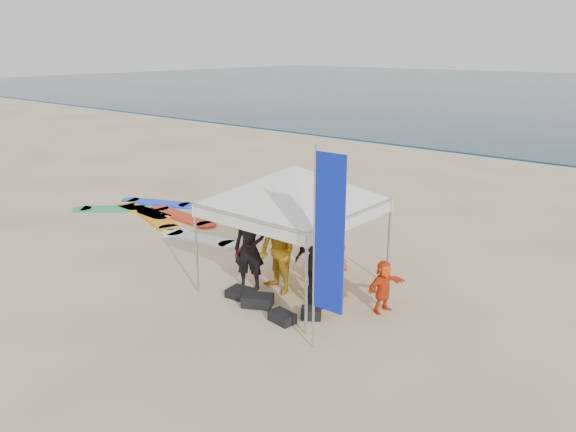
{
  "coord_description": "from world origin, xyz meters",
  "views": [
    {
      "loc": [
        7.14,
        -6.23,
        4.69
      ],
      "look_at": [
        -0.14,
        2.6,
        1.2
      ],
      "focal_mm": 35.0,
      "sensor_mm": 36.0,
      "label": 1
    }
  ],
  "objects_px": {
    "person_black_a": "(250,249)",
    "person_yellow": "(278,251)",
    "person_orange_b": "(326,236)",
    "surfboard_spread": "(169,216)",
    "person_seated": "(383,286)",
    "canopy_tent": "(294,166)",
    "person_orange_a": "(325,245)",
    "feather_flag": "(328,237)",
    "marker_pennant": "(244,256)",
    "person_black_b": "(318,265)"
  },
  "relations": [
    {
      "from": "person_orange_a",
      "to": "person_black_b",
      "type": "bearing_deg",
      "value": 133.4
    },
    {
      "from": "person_yellow",
      "to": "marker_pennant",
      "type": "height_order",
      "value": "person_yellow"
    },
    {
      "from": "person_black_a",
      "to": "feather_flag",
      "type": "xyz_separation_m",
      "value": [
        2.62,
        -1.06,
        1.11
      ]
    },
    {
      "from": "person_black_b",
      "to": "marker_pennant",
      "type": "relative_size",
      "value": 2.62
    },
    {
      "from": "person_seated",
      "to": "surfboard_spread",
      "type": "relative_size",
      "value": 0.17
    },
    {
      "from": "person_black_b",
      "to": "surfboard_spread",
      "type": "height_order",
      "value": "person_black_b"
    },
    {
      "from": "person_black_b",
      "to": "person_yellow",
      "type": "bearing_deg",
      "value": -8.78
    },
    {
      "from": "person_yellow",
      "to": "surfboard_spread",
      "type": "distance_m",
      "value": 6.02
    },
    {
      "from": "person_black_a",
      "to": "person_orange_b",
      "type": "xyz_separation_m",
      "value": [
        0.74,
        1.55,
        0.01
      ]
    },
    {
      "from": "person_yellow",
      "to": "person_seated",
      "type": "height_order",
      "value": "person_yellow"
    },
    {
      "from": "person_black_b",
      "to": "person_seated",
      "type": "distance_m",
      "value": 1.24
    },
    {
      "from": "person_yellow",
      "to": "feather_flag",
      "type": "xyz_separation_m",
      "value": [
        2.1,
        -1.29,
        1.1
      ]
    },
    {
      "from": "person_black_a",
      "to": "canopy_tent",
      "type": "distance_m",
      "value": 1.88
    },
    {
      "from": "person_orange_a",
      "to": "feather_flag",
      "type": "distance_m",
      "value": 2.64
    },
    {
      "from": "canopy_tent",
      "to": "feather_flag",
      "type": "relative_size",
      "value": 1.15
    },
    {
      "from": "person_seated",
      "to": "canopy_tent",
      "type": "bearing_deg",
      "value": 109.53
    },
    {
      "from": "person_black_a",
      "to": "person_orange_a",
      "type": "xyz_separation_m",
      "value": [
        1.18,
        0.91,
        0.1
      ]
    },
    {
      "from": "feather_flag",
      "to": "marker_pennant",
      "type": "distance_m",
      "value": 3.66
    },
    {
      "from": "person_orange_b",
      "to": "surfboard_spread",
      "type": "relative_size",
      "value": 0.29
    },
    {
      "from": "person_black_b",
      "to": "surfboard_spread",
      "type": "distance_m",
      "value": 6.99
    },
    {
      "from": "person_black_b",
      "to": "marker_pennant",
      "type": "xyz_separation_m",
      "value": [
        -1.99,
        0.11,
        -0.34
      ]
    },
    {
      "from": "marker_pennant",
      "to": "surfboard_spread",
      "type": "height_order",
      "value": "marker_pennant"
    },
    {
      "from": "person_orange_b",
      "to": "person_seated",
      "type": "distance_m",
      "value": 2.02
    },
    {
      "from": "person_orange_b",
      "to": "canopy_tent",
      "type": "bearing_deg",
      "value": 58.21
    },
    {
      "from": "person_seated",
      "to": "feather_flag",
      "type": "bearing_deg",
      "value": -165.78
    },
    {
      "from": "person_black_a",
      "to": "surfboard_spread",
      "type": "xyz_separation_m",
      "value": [
        -5.14,
        2.09,
        -0.81
      ]
    },
    {
      "from": "person_orange_b",
      "to": "feather_flag",
      "type": "distance_m",
      "value": 3.4
    },
    {
      "from": "surfboard_spread",
      "to": "person_orange_b",
      "type": "bearing_deg",
      "value": -5.22
    },
    {
      "from": "feather_flag",
      "to": "surfboard_spread",
      "type": "xyz_separation_m",
      "value": [
        -7.77,
        3.15,
        -1.92
      ]
    },
    {
      "from": "canopy_tent",
      "to": "person_yellow",
      "type": "bearing_deg",
      "value": -112.77
    },
    {
      "from": "person_yellow",
      "to": "surfboard_spread",
      "type": "height_order",
      "value": "person_yellow"
    },
    {
      "from": "person_orange_b",
      "to": "person_seated",
      "type": "height_order",
      "value": "person_orange_b"
    },
    {
      "from": "person_black_a",
      "to": "canopy_tent",
      "type": "height_order",
      "value": "canopy_tent"
    },
    {
      "from": "person_black_b",
      "to": "marker_pennant",
      "type": "bearing_deg",
      "value": -9.79
    },
    {
      "from": "marker_pennant",
      "to": "surfboard_spread",
      "type": "distance_m",
      "value": 5.04
    },
    {
      "from": "person_yellow",
      "to": "person_black_a",
      "type": "bearing_deg",
      "value": -141.4
    },
    {
      "from": "marker_pennant",
      "to": "person_seated",
      "type": "bearing_deg",
      "value": 9.27
    },
    {
      "from": "person_black_b",
      "to": "canopy_tent",
      "type": "height_order",
      "value": "canopy_tent"
    },
    {
      "from": "person_orange_a",
      "to": "canopy_tent",
      "type": "xyz_separation_m",
      "value": [
        -0.51,
        -0.34,
        1.56
      ]
    },
    {
      "from": "person_orange_a",
      "to": "surfboard_spread",
      "type": "bearing_deg",
      "value": 5.98
    },
    {
      "from": "person_orange_b",
      "to": "feather_flag",
      "type": "xyz_separation_m",
      "value": [
        1.88,
        -2.61,
        1.1
      ]
    },
    {
      "from": "person_orange_b",
      "to": "surfboard_spread",
      "type": "height_order",
      "value": "person_orange_b"
    },
    {
      "from": "person_black_a",
      "to": "person_yellow",
      "type": "xyz_separation_m",
      "value": [
        0.53,
        0.24,
        0.0
      ]
    },
    {
      "from": "person_yellow",
      "to": "person_orange_a",
      "type": "distance_m",
      "value": 0.95
    },
    {
      "from": "person_black_a",
      "to": "person_orange_a",
      "type": "bearing_deg",
      "value": 10.69
    },
    {
      "from": "person_black_a",
      "to": "person_yellow",
      "type": "relative_size",
      "value": 1.0
    },
    {
      "from": "canopy_tent",
      "to": "feather_flag",
      "type": "xyz_separation_m",
      "value": [
        1.96,
        -1.63,
        -0.55
      ]
    },
    {
      "from": "marker_pennant",
      "to": "person_orange_b",
      "type": "bearing_deg",
      "value": 46.41
    },
    {
      "from": "marker_pennant",
      "to": "person_black_b",
      "type": "bearing_deg",
      "value": -3.12
    },
    {
      "from": "person_seated",
      "to": "surfboard_spread",
      "type": "bearing_deg",
      "value": 93.2
    }
  ]
}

